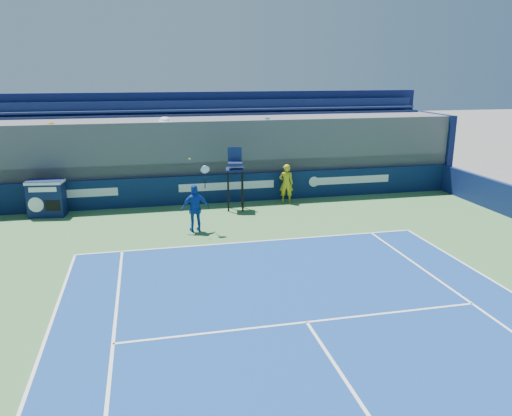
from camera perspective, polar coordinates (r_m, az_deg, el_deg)
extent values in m
imported|color=gold|center=(20.82, 3.47, 2.83)|extent=(0.65, 0.49, 1.62)
cube|color=white|center=(16.15, -0.30, -3.85)|extent=(10.97, 0.07, 0.00)
cube|color=white|center=(11.29, 5.82, -12.84)|extent=(8.23, 0.07, 0.00)
cube|color=#0B1A40|center=(20.92, -3.36, 2.27)|extent=(20.40, 0.20, 1.20)
cube|color=white|center=(20.72, -19.93, 1.57)|extent=(3.20, 0.01, 0.32)
cube|color=white|center=(20.79, -3.32, 2.53)|extent=(4.00, 0.01, 0.32)
cube|color=white|center=(22.32, 10.77, 3.18)|extent=(3.60, 0.01, 0.32)
cylinder|color=white|center=(21.71, 6.64, 3.00)|extent=(0.44, 0.01, 0.44)
cube|color=#0D1845|center=(20.42, -22.81, 1.03)|extent=(1.38, 0.86, 1.40)
cube|color=white|center=(20.29, -22.99, 2.75)|extent=(1.40, 0.88, 0.10)
cylinder|color=white|center=(20.22, -23.86, 0.34)|extent=(0.56, 0.09, 0.56)
cube|color=black|center=(20.05, -22.22, 0.25)|extent=(0.55, 0.09, 0.40)
cube|color=white|center=(19.99, -23.22, 1.94)|extent=(0.99, 0.13, 0.18)
cylinder|color=black|center=(19.43, -3.19, 1.85)|extent=(0.08, 0.08, 1.60)
cylinder|color=black|center=(19.44, -1.54, 1.88)|extent=(0.08, 0.08, 1.60)
cylinder|color=black|center=(19.98, -3.21, 2.23)|extent=(0.08, 0.08, 1.60)
cylinder|color=black|center=(19.99, -1.60, 2.26)|extent=(0.08, 0.08, 1.60)
cube|color=#0D1545|center=(19.53, -2.41, 4.43)|extent=(0.80, 0.80, 0.06)
cube|color=#141C4C|center=(19.39, -2.41, 5.10)|extent=(0.61, 0.53, 0.08)
cube|color=#14234C|center=(19.69, -2.45, 6.14)|extent=(0.55, 0.14, 0.60)
imported|color=#133EA0|center=(17.09, -6.94, -0.03)|extent=(1.00, 0.51, 1.64)
cylinder|color=black|center=(16.88, -5.84, 2.85)|extent=(0.04, 0.15, 0.39)
torus|color=silver|center=(16.71, -5.84, 4.40)|extent=(0.30, 0.12, 0.29)
cylinder|color=white|center=(16.71, -5.84, 4.40)|extent=(0.25, 0.09, 0.24)
sphere|color=#CBE031|center=(16.60, -7.60, 5.57)|extent=(0.07, 0.07, 0.07)
cube|color=#4C4B50|center=(22.55, -4.20, 6.04)|extent=(20.40, 3.60, 3.38)
cube|color=#4C4B50|center=(21.27, -3.64, 4.89)|extent=(20.40, 0.90, 0.55)
cube|color=#15234F|center=(21.09, -3.62, 6.11)|extent=(20.00, 0.45, 0.08)
cube|color=#15234F|center=(21.30, -3.74, 6.75)|extent=(20.00, 0.06, 0.45)
cube|color=#4C4B50|center=(22.05, -4.04, 6.71)|extent=(20.40, 0.90, 0.55)
cube|color=#15234F|center=(21.89, -4.02, 7.90)|extent=(20.00, 0.45, 0.08)
cube|color=#15234F|center=(22.11, -4.13, 8.50)|extent=(20.00, 0.06, 0.45)
cube|color=#4C4B50|center=(22.86, -4.41, 8.40)|extent=(20.40, 0.90, 0.55)
cube|color=#15234F|center=(22.71, -4.40, 9.56)|extent=(20.00, 0.45, 0.08)
cube|color=#15234F|center=(22.94, -4.50, 10.12)|extent=(20.00, 0.06, 0.45)
cube|color=#4C4B50|center=(23.69, -4.76, 9.98)|extent=(20.40, 0.90, 0.55)
cube|color=#15234F|center=(23.55, -4.76, 11.11)|extent=(20.00, 0.45, 0.08)
cube|color=#15234F|center=(23.78, -4.85, 11.63)|extent=(20.00, 0.06, 0.45)
cube|color=#0C1647|center=(24.38, -4.91, 7.94)|extent=(20.80, 0.30, 4.40)
cube|color=#0C1647|center=(26.13, 19.01, 6.56)|extent=(0.30, 3.90, 3.40)
imported|color=gold|center=(21.09, -22.33, 6.81)|extent=(0.85, 0.68, 1.68)
imported|color=white|center=(20.80, -10.27, 7.75)|extent=(1.17, 0.69, 1.79)
imported|color=#188680|center=(21.41, 1.34, 8.07)|extent=(1.04, 0.58, 1.68)
imported|color=black|center=(23.37, 14.74, 8.00)|extent=(0.56, 0.37, 1.53)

